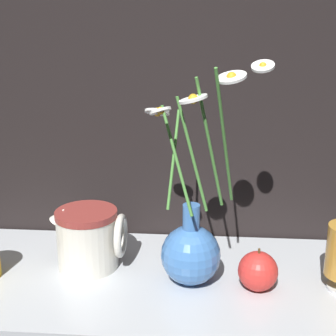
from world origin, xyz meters
name	(u,v)px	position (x,y,z in m)	size (l,w,h in m)	color
ground_plane	(158,282)	(0.00, 0.00, 0.00)	(6.00, 6.00, 0.00)	black
shelf	(158,279)	(0.00, 0.00, 0.01)	(0.83, 0.36, 0.01)	#B2B7BC
vase_with_flowers	(191,247)	(0.06, -0.02, 0.08)	(0.21, 0.13, 0.39)	#3F72B7
ceramic_pitcher	(89,236)	(-0.13, 0.03, 0.07)	(0.14, 0.11, 0.12)	beige
orange_fruit	(258,271)	(0.17, -0.03, 0.05)	(0.07, 0.07, 0.08)	red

